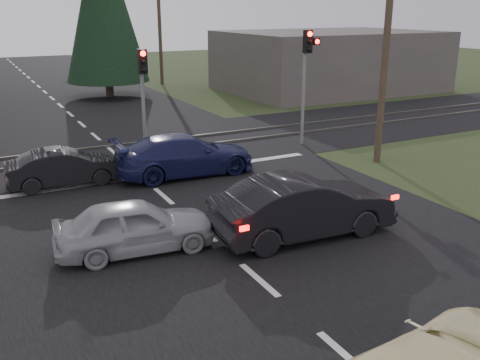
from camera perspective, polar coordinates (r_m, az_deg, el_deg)
ground at (r=11.63m, az=2.06°, el=-10.62°), size 120.00×120.00×0.00m
road at (r=20.31m, az=-11.96°, el=1.68°), size 14.00×100.00×0.01m
rail_corridor at (r=22.18m, az=-13.39°, el=2.95°), size 120.00×8.00×0.01m
stop_line at (r=18.65m, az=-10.43°, el=0.34°), size 13.00×0.35×0.00m
rail_near at (r=21.42m, az=-12.85°, el=2.58°), size 120.00×0.12×0.10m
rail_far at (r=22.93m, az=-13.91°, el=3.51°), size 120.00×0.12×0.10m
traffic_signal_right at (r=22.38m, az=7.17°, el=12.05°), size 0.68×0.48×4.70m
traffic_signal_center at (r=20.65m, az=-10.29°, el=10.00°), size 0.32×0.48×4.10m
utility_pole_near at (r=20.15m, az=15.43°, el=14.96°), size 1.80×0.26×9.00m
utility_pole_mid at (r=41.18m, az=-8.60°, el=16.60°), size 1.80×0.26×9.00m
utility_pole_far at (r=65.30m, az=-16.19°, el=16.55°), size 1.80×0.26×9.00m
conifer_tree at (r=35.91m, az=-14.41°, el=18.11°), size 5.20×5.20×11.00m
building_right at (r=38.70m, az=9.47°, el=12.44°), size 14.00×10.00×4.00m
dark_hatchback at (r=13.54m, az=6.78°, el=-2.89°), size 4.78×1.88×1.55m
silver_car at (r=12.90m, az=-11.13°, el=-4.84°), size 3.88×1.89×1.28m
blue_sedan at (r=18.55m, az=-5.93°, el=2.68°), size 4.95×2.18×1.41m
dark_car_far at (r=18.25m, az=-18.18°, el=1.27°), size 3.69×1.37×1.20m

